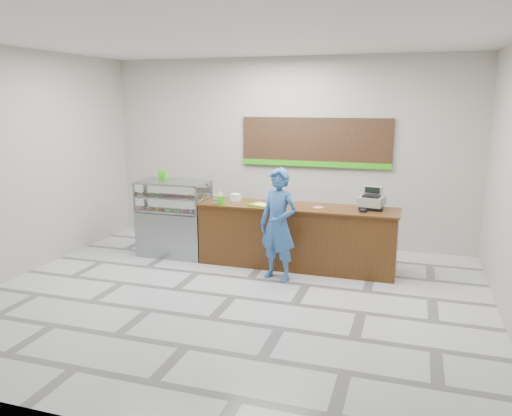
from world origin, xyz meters
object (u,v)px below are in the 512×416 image
(display_case, at_px, (174,218))
(serving_tray, at_px, (261,205))
(customer, at_px, (278,225))
(sales_counter, at_px, (297,236))
(cash_register, at_px, (372,201))

(display_case, height_order, serving_tray, display_case)
(display_case, relative_size, serving_tray, 3.00)
(serving_tray, distance_m, customer, 0.69)
(sales_counter, height_order, cash_register, cash_register)
(sales_counter, relative_size, customer, 1.89)
(cash_register, height_order, serving_tray, cash_register)
(display_case, height_order, cash_register, cash_register)
(display_case, xyz_separation_m, cash_register, (3.39, 0.15, 0.48))
(serving_tray, height_order, customer, customer)
(display_case, distance_m, customer, 2.19)
(customer, bearing_deg, sales_counter, 96.99)
(display_case, relative_size, cash_register, 3.03)
(customer, bearing_deg, cash_register, 50.36)
(serving_tray, bearing_deg, customer, -28.48)
(sales_counter, distance_m, display_case, 2.23)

